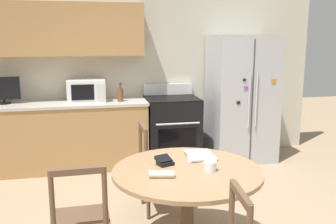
% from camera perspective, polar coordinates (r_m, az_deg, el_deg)
% --- Properties ---
extents(back_wall, '(5.20, 0.44, 2.60)m').
position_cam_1_polar(back_wall, '(5.33, -7.51, 8.12)').
color(back_wall, beige).
rests_on(back_wall, ground_plane).
extents(kitchen_counter, '(2.24, 0.64, 0.90)m').
position_cam_1_polar(kitchen_counter, '(5.19, -15.70, -3.49)').
color(kitchen_counter, '#AD7F4C').
rests_on(kitchen_counter, ground_plane).
extents(refrigerator, '(0.88, 0.75, 1.75)m').
position_cam_1_polar(refrigerator, '(5.44, 11.13, 1.98)').
color(refrigerator, '#B2B5BA').
rests_on(refrigerator, ground_plane).
extents(oven_range, '(0.71, 0.68, 1.08)m').
position_cam_1_polar(oven_range, '(5.26, 0.63, -2.65)').
color(oven_range, black).
rests_on(oven_range, ground_plane).
extents(microwave, '(0.49, 0.37, 0.29)m').
position_cam_1_polar(microwave, '(5.11, -12.34, 3.25)').
color(microwave, white).
rests_on(microwave, kitchen_counter).
extents(countertop_tv, '(0.41, 0.16, 0.35)m').
position_cam_1_polar(countertop_tv, '(5.21, -23.84, 3.18)').
color(countertop_tv, black).
rests_on(countertop_tv, kitchen_counter).
extents(counter_bottle, '(0.08, 0.08, 0.25)m').
position_cam_1_polar(counter_bottle, '(5.01, -7.27, 2.69)').
color(counter_bottle, brown).
rests_on(counter_bottle, kitchen_counter).
extents(dining_table, '(1.18, 1.18, 0.73)m').
position_cam_1_polar(dining_table, '(3.02, 2.93, -11.29)').
color(dining_table, '#997551').
rests_on(dining_table, ground_plane).
extents(dining_chair_far, '(0.43, 0.43, 0.90)m').
position_cam_1_polar(dining_chair_far, '(3.81, -1.37, -8.74)').
color(dining_chair_far, brown).
rests_on(dining_chair_far, ground_plane).
extents(dining_chair_left, '(0.43, 0.43, 0.90)m').
position_cam_1_polar(dining_chair_left, '(2.89, -13.19, -16.02)').
color(dining_chair_left, brown).
rests_on(dining_chair_left, ground_plane).
extents(candle_glass, '(0.10, 0.10, 0.08)m').
position_cam_1_polar(candle_glass, '(2.94, 6.46, -8.29)').
color(candle_glass, silver).
rests_on(candle_glass, dining_table).
extents(folded_napkin, '(0.19, 0.09, 0.05)m').
position_cam_1_polar(folded_napkin, '(2.79, -0.96, -9.46)').
color(folded_napkin, silver).
rests_on(folded_napkin, dining_table).
extents(wallet, '(0.16, 0.16, 0.07)m').
position_cam_1_polar(wallet, '(3.06, -0.57, -7.52)').
color(wallet, black).
rests_on(wallet, dining_table).
extents(mail_stack, '(0.26, 0.33, 0.02)m').
position_cam_1_polar(mail_stack, '(3.26, 4.89, -6.63)').
color(mail_stack, white).
rests_on(mail_stack, dining_table).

